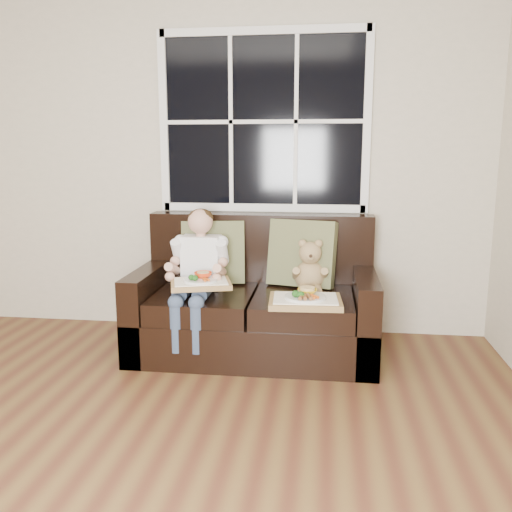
# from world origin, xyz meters

# --- Properties ---
(room_walls) EXTENTS (4.52, 5.02, 2.71)m
(room_walls) POSITION_xyz_m (0.00, 0.00, 1.59)
(room_walls) COLOR #BFB69E
(room_walls) RESTS_ON ground
(window_back) EXTENTS (1.62, 0.04, 1.37)m
(window_back) POSITION_xyz_m (0.50, 2.48, 1.65)
(window_back) COLOR black
(window_back) RESTS_ON room_walls
(loveseat) EXTENTS (1.70, 0.92, 0.96)m
(loveseat) POSITION_xyz_m (0.50, 2.02, 0.31)
(loveseat) COLOR black
(loveseat) RESTS_ON ground
(pillow_left) EXTENTS (0.50, 0.29, 0.48)m
(pillow_left) POSITION_xyz_m (0.16, 2.17, 0.68)
(pillow_left) COLOR olive
(pillow_left) RESTS_ON loveseat
(pillow_right) EXTENTS (0.52, 0.32, 0.50)m
(pillow_right) POSITION_xyz_m (0.83, 2.17, 0.69)
(pillow_right) COLOR olive
(pillow_right) RESTS_ON loveseat
(child) EXTENTS (0.39, 0.60, 0.89)m
(child) POSITION_xyz_m (0.11, 1.90, 0.65)
(child) COLOR white
(child) RESTS_ON loveseat
(teddy_bear) EXTENTS (0.23, 0.29, 0.38)m
(teddy_bear) POSITION_xyz_m (0.89, 2.05, 0.60)
(teddy_bear) COLOR tan
(teddy_bear) RESTS_ON loveseat
(tray_left) EXTENTS (0.46, 0.40, 0.09)m
(tray_left) POSITION_xyz_m (0.17, 1.69, 0.57)
(tray_left) COLOR #9D7547
(tray_left) RESTS_ON child
(tray_right) EXTENTS (0.49, 0.38, 0.11)m
(tray_right) POSITION_xyz_m (0.87, 1.67, 0.48)
(tray_right) COLOR #9D7547
(tray_right) RESTS_ON loveseat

